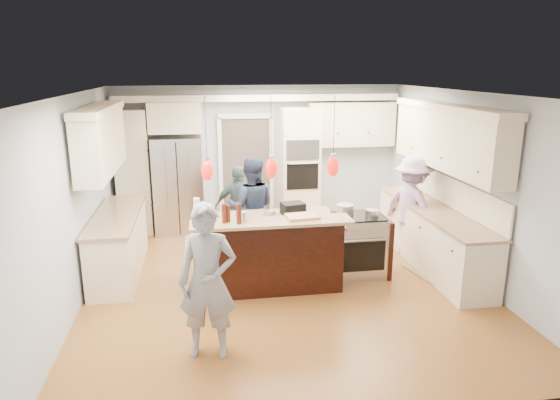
{
  "coord_description": "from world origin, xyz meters",
  "views": [
    {
      "loc": [
        -1.12,
        -6.61,
        3.05
      ],
      "look_at": [
        0.0,
        0.35,
        1.15
      ],
      "focal_mm": 32.0,
      "sensor_mm": 36.0,
      "label": 1
    }
  ],
  "objects_px": {
    "refrigerator": "(179,185)",
    "person_far_left": "(252,207)",
    "kitchen_island": "(266,250)",
    "island_range": "(359,245)",
    "person_bar_end": "(208,282)"
  },
  "relations": [
    {
      "from": "refrigerator",
      "to": "person_far_left",
      "type": "bearing_deg",
      "value": -50.81
    },
    {
      "from": "kitchen_island",
      "to": "person_far_left",
      "type": "distance_m",
      "value": 1.14
    },
    {
      "from": "refrigerator",
      "to": "island_range",
      "type": "distance_m",
      "value": 3.71
    },
    {
      "from": "island_range",
      "to": "person_bar_end",
      "type": "bearing_deg",
      "value": -140.81
    },
    {
      "from": "island_range",
      "to": "person_far_left",
      "type": "xyz_separation_m",
      "value": [
        -1.5,
        1.01,
        0.37
      ]
    },
    {
      "from": "person_bar_end",
      "to": "kitchen_island",
      "type": "bearing_deg",
      "value": 73.05
    },
    {
      "from": "kitchen_island",
      "to": "person_bar_end",
      "type": "relative_size",
      "value": 1.24
    },
    {
      "from": "refrigerator",
      "to": "person_bar_end",
      "type": "relative_size",
      "value": 1.06
    },
    {
      "from": "kitchen_island",
      "to": "person_far_left",
      "type": "relative_size",
      "value": 1.27
    },
    {
      "from": "person_bar_end",
      "to": "person_far_left",
      "type": "height_order",
      "value": "person_bar_end"
    },
    {
      "from": "person_bar_end",
      "to": "island_range",
      "type": "bearing_deg",
      "value": 48.06
    },
    {
      "from": "kitchen_island",
      "to": "person_bar_end",
      "type": "height_order",
      "value": "person_bar_end"
    },
    {
      "from": "island_range",
      "to": "person_far_left",
      "type": "height_order",
      "value": "person_far_left"
    },
    {
      "from": "refrigerator",
      "to": "kitchen_island",
      "type": "xyz_separation_m",
      "value": [
        1.3,
        -2.57,
        -0.41
      ]
    },
    {
      "from": "person_far_left",
      "to": "kitchen_island",
      "type": "bearing_deg",
      "value": 103.07
    }
  ]
}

